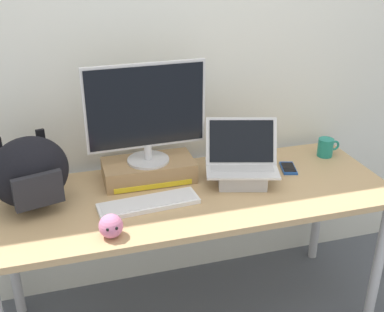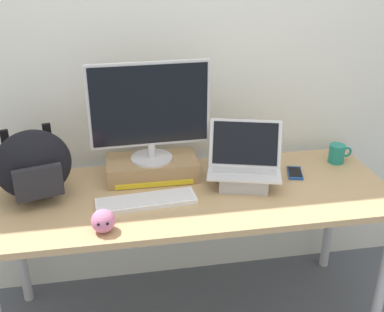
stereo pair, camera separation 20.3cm
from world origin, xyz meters
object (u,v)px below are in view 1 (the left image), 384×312
desktop_monitor (146,112)px  messenger_backpack (30,173)px  external_keyboard (149,203)px  cell_phone (288,168)px  plush_toy (111,226)px  coffee_mug (326,147)px  toner_box_yellow (149,170)px  open_laptop (241,169)px

desktop_monitor → messenger_backpack: desktop_monitor is taller
external_keyboard → cell_phone: external_keyboard is taller
plush_toy → external_keyboard: bearing=45.7°
external_keyboard → plush_toy: bearing=-139.0°
external_keyboard → coffee_mug: coffee_mug is taller
toner_box_yellow → plush_toy: (-0.23, -0.43, 0.00)m
coffee_mug → plush_toy: size_ratio=1.29×
cell_phone → plush_toy: size_ratio=1.55×
external_keyboard → plush_toy: plush_toy is taller
external_keyboard → messenger_backpack: bearing=158.4°
open_laptop → messenger_backpack: 0.95m
coffee_mug → open_laptop: bearing=-164.8°
coffee_mug → plush_toy: coffee_mug is taller
toner_box_yellow → coffee_mug: bearing=0.2°
toner_box_yellow → coffee_mug: 0.95m
desktop_monitor → messenger_backpack: 0.56m
coffee_mug → desktop_monitor: bearing=-179.7°
desktop_monitor → coffee_mug: bearing=-1.8°
toner_box_yellow → messenger_backpack: bearing=-169.3°
desktop_monitor → external_keyboard: size_ratio=1.25×
toner_box_yellow → coffee_mug: (0.95, 0.00, 0.00)m
messenger_backpack → desktop_monitor: bearing=-4.7°
external_keyboard → desktop_monitor: bearing=73.6°
toner_box_yellow → plush_toy: 0.49m
coffee_mug → plush_toy: 1.26m
cell_phone → coffee_mug: bearing=34.7°
plush_toy → open_laptop: bearing=24.0°
desktop_monitor → toner_box_yellow: bearing=90.7°
toner_box_yellow → open_laptop: (0.42, -0.14, 0.02)m
toner_box_yellow → messenger_backpack: (-0.52, -0.10, 0.11)m
desktop_monitor → coffee_mug: size_ratio=4.53×
open_laptop → plush_toy: (-0.65, -0.29, -0.02)m
toner_box_yellow → desktop_monitor: bearing=-87.2°
cell_phone → plush_toy: 0.99m
cell_phone → messenger_backpack: bearing=-164.2°
plush_toy → toner_box_yellow: bearing=61.5°
messenger_backpack → coffee_mug: size_ratio=3.05×
plush_toy → messenger_backpack: bearing=131.0°
external_keyboard → coffee_mug: 1.03m
toner_box_yellow → open_laptop: bearing=-18.9°
open_laptop → cell_phone: bearing=27.1°
desktop_monitor → plush_toy: (-0.23, -0.43, -0.29)m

